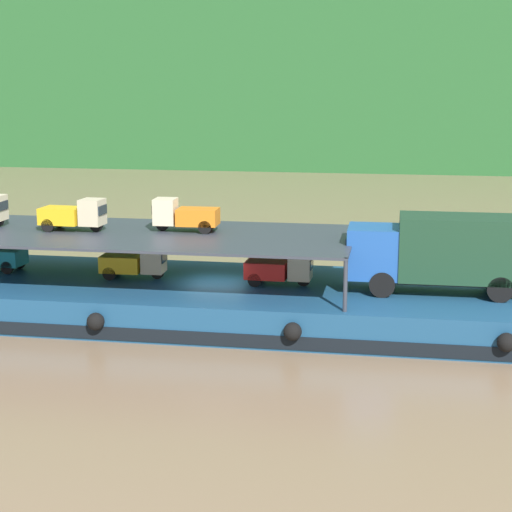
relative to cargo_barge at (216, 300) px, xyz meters
name	(u,v)px	position (x,y,z in m)	size (l,w,h in m)	color
ground_plane	(217,317)	(0.00, 0.03, -0.75)	(400.00, 400.00, 0.00)	#7F664C
cargo_barge	(216,300)	(0.00, 0.00, 0.00)	(28.11, 8.49, 1.50)	navy
covered_lorry	(440,251)	(9.07, -0.15, 2.45)	(7.87, 2.33, 3.10)	#1E4C99
cargo_rack	(127,234)	(-3.80, 0.03, 2.69)	(18.91, 7.15, 2.00)	#2D333D
mini_truck_lower_aft	(135,262)	(-3.59, 0.25, 1.44)	(2.76, 1.24, 1.38)	gold
mini_truck_lower_mid	(280,269)	(2.67, 0.11, 1.44)	(2.77, 1.25, 1.38)	red
mini_truck_upper_mid	(74,215)	(-6.17, 0.12, 3.44)	(2.79, 1.28, 1.38)	gold
mini_truck_upper_fore	(185,215)	(-1.50, 0.81, 3.44)	(2.77, 1.25, 1.38)	orange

